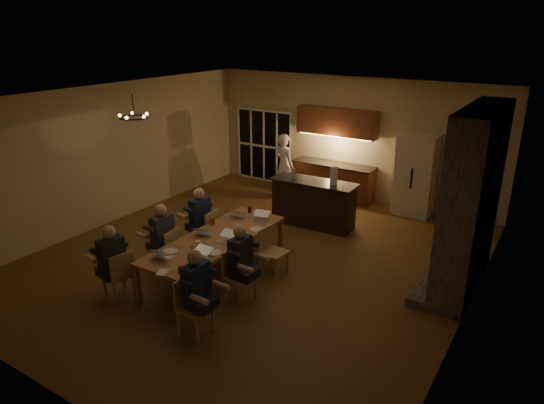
{
  "coord_description": "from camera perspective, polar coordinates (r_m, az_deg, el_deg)",
  "views": [
    {
      "loc": [
        4.98,
        -7.2,
        4.44
      ],
      "look_at": [
        0.22,
        0.3,
        1.16
      ],
      "focal_mm": 32.0,
      "sensor_mm": 36.0,
      "label": 1
    }
  ],
  "objects": [
    {
      "name": "redcup_far",
      "position": [
        9.91,
        -1.07,
        -1.26
      ],
      "size": [
        0.08,
        0.08,
        0.12
      ],
      "primitive_type": "cylinder",
      "color": "red",
      "rests_on": "dining_table"
    },
    {
      "name": "person_left_mid",
      "position": [
        9.23,
        -12.72,
        -4.26
      ],
      "size": [
        0.63,
        0.63,
        1.38
      ],
      "primitive_type": null,
      "rotation": [
        0.0,
        0.0,
        -1.62
      ],
      "color": "#393F44",
      "rests_on": "ground"
    },
    {
      "name": "laptop_c",
      "position": [
        9.12,
        -7.92,
        -3.07
      ],
      "size": [
        0.38,
        0.35,
        0.23
      ],
      "primitive_type": null,
      "rotation": [
        0.0,
        0.0,
        3.41
      ],
      "color": "silver",
      "rests_on": "dining_table"
    },
    {
      "name": "mug_mid",
      "position": [
        9.27,
        -4.03,
        -2.93
      ],
      "size": [
        0.07,
        0.07,
        0.1
      ],
      "primitive_type": "cylinder",
      "color": "white",
      "rests_on": "dining_table"
    },
    {
      "name": "back_wall",
      "position": [
        13.05,
        9.24,
        7.4
      ],
      "size": [
        8.0,
        0.04,
        3.2
      ],
      "primitive_type": "cube",
      "color": "#C6AC8C",
      "rests_on": "ground"
    },
    {
      "name": "chair_left_far",
      "position": [
        10.07,
        -8.02,
        -3.35
      ],
      "size": [
        0.48,
        0.48,
        0.89
      ],
      "primitive_type": null,
      "rotation": [
        0.0,
        0.0,
        -1.47
      ],
      "color": "tan",
      "rests_on": "ground"
    },
    {
      "name": "laptop_f",
      "position": [
        9.6,
        -1.44,
        -1.63
      ],
      "size": [
        0.37,
        0.34,
        0.23
      ],
      "primitive_type": null,
      "rotation": [
        0.0,
        0.0,
        0.19
      ],
      "color": "silver",
      "rests_on": "dining_table"
    },
    {
      "name": "kitchenette",
      "position": [
        12.98,
        7.36,
        5.61
      ],
      "size": [
        2.24,
        0.68,
        2.4
      ],
      "primitive_type": null,
      "color": "maroon",
      "rests_on": "ground"
    },
    {
      "name": "person_left_near",
      "position": [
        8.53,
        -18.24,
        -6.94
      ],
      "size": [
        0.7,
        0.7,
        1.38
      ],
      "primitive_type": null,
      "rotation": [
        0.0,
        0.0,
        -1.76
      ],
      "color": "#272A32",
      "rests_on": "ground"
    },
    {
      "name": "chair_left_mid",
      "position": [
        9.33,
        -12.58,
        -5.62
      ],
      "size": [
        0.5,
        0.5,
        0.89
      ],
      "primitive_type": null,
      "rotation": [
        0.0,
        0.0,
        -1.43
      ],
      "color": "tan",
      "rests_on": "ground"
    },
    {
      "name": "person_right_near",
      "position": [
        7.41,
        -8.85,
        -10.41
      ],
      "size": [
        0.62,
        0.62,
        1.38
      ],
      "primitive_type": null,
      "rotation": [
        0.0,
        0.0,
        1.54
      ],
      "color": "#1B2745",
      "rests_on": "ground"
    },
    {
      "name": "can_cola",
      "position": [
        10.07,
        -2.65,
        -0.91
      ],
      "size": [
        0.07,
        0.07,
        0.12
      ],
      "primitive_type": "cylinder",
      "color": "#3F0F0C",
      "rests_on": "dining_table"
    },
    {
      "name": "bar_island",
      "position": [
        11.23,
        4.89,
        -0.15
      ],
      "size": [
        2.0,
        0.74,
        1.08
      ],
      "primitive_type": "cube",
      "rotation": [
        0.0,
        0.0,
        0.03
      ],
      "color": "black",
      "rests_on": "ground"
    },
    {
      "name": "laptop_a",
      "position": [
        8.36,
        -12.52,
        -5.62
      ],
      "size": [
        0.35,
        0.31,
        0.23
      ],
      "primitive_type": null,
      "rotation": [
        0.0,
        0.0,
        3.04
      ],
      "color": "silver",
      "rests_on": "dining_table"
    },
    {
      "name": "bar_blender",
      "position": [
        10.82,
        7.28,
        3.12
      ],
      "size": [
        0.13,
        0.13,
        0.41
      ],
      "primitive_type": "cube",
      "rotation": [
        0.0,
        0.0,
        0.01
      ],
      "color": "silver",
      "rests_on": "bar_island"
    },
    {
      "name": "chair_right_mid",
      "position": [
        8.25,
        -3.75,
        -8.78
      ],
      "size": [
        0.5,
        0.5,
        0.89
      ],
      "primitive_type": null,
      "rotation": [
        0.0,
        0.0,
        1.42
      ],
      "color": "tan",
      "rests_on": "ground"
    },
    {
      "name": "french_doors",
      "position": [
        14.38,
        -0.91,
        6.59
      ],
      "size": [
        1.86,
        0.08,
        2.1
      ],
      "primitive_type": "cube",
      "color": "black",
      "rests_on": "ground"
    },
    {
      "name": "ceiling",
      "position": [
        8.84,
        -2.28,
        12.29
      ],
      "size": [
        8.0,
        9.0,
        0.04
      ],
      "primitive_type": "cube",
      "color": "white",
      "rests_on": "back_wall"
    },
    {
      "name": "standing_person",
      "position": [
        13.01,
        1.45,
        4.29
      ],
      "size": [
        0.73,
        0.59,
        1.74
      ],
      "primitive_type": "imported",
      "rotation": [
        0.0,
        0.0,
        2.83
      ],
      "color": "white",
      "rests_on": "ground"
    },
    {
      "name": "plate_left",
      "position": [
        8.56,
        -11.95,
        -5.71
      ],
      "size": [
        0.26,
        0.26,
        0.02
      ],
      "primitive_type": "cylinder",
      "color": "white",
      "rests_on": "dining_table"
    },
    {
      "name": "chandelier",
      "position": [
        9.81,
        -15.92,
        9.56
      ],
      "size": [
        0.57,
        0.57,
        0.03
      ],
      "primitive_type": "torus",
      "color": "black",
      "rests_on": "ceiling"
    },
    {
      "name": "refrigerator",
      "position": [
        12.25,
        16.54,
        3.08
      ],
      "size": [
        0.9,
        0.68,
        2.0
      ],
      "primitive_type": "cube",
      "color": "beige",
      "rests_on": "ground"
    },
    {
      "name": "chair_right_far",
      "position": [
        9.07,
        0.25,
        -5.89
      ],
      "size": [
        0.47,
        0.47,
        0.89
      ],
      "primitive_type": null,
      "rotation": [
        0.0,
        0.0,
        1.5
      ],
      "color": "tan",
      "rests_on": "ground"
    },
    {
      "name": "fireplace",
      "position": [
        8.96,
        22.46,
        0.17
      ],
      "size": [
        0.58,
        2.5,
        3.2
      ],
      "primitive_type": "cube",
      "color": "#6B5E54",
      "rests_on": "ground"
    },
    {
      "name": "person_right_mid",
      "position": [
        8.15,
        -3.72,
        -7.18
      ],
      "size": [
        0.61,
        0.61,
        1.38
      ],
      "primitive_type": null,
      "rotation": [
        0.0,
        0.0,
        1.56
      ],
      "color": "#272A32",
      "rests_on": "ground"
    },
    {
      "name": "bar_bottle",
      "position": [
        11.2,
        2.59,
        3.4
      ],
      "size": [
        0.08,
        0.08,
        0.24
      ],
      "primitive_type": "cylinder",
      "color": "#99999E",
      "rests_on": "bar_island"
    },
    {
      "name": "can_right",
      "position": [
        8.95,
        -3.71,
        -3.73
      ],
      "size": [
        0.07,
        0.07,
        0.12
      ],
      "primitive_type": "cylinder",
      "color": "#B2B2B7",
      "rests_on": "dining_table"
    },
    {
      "name": "dining_table",
      "position": [
        9.13,
        -6.56,
        -6.34
      ],
      "size": [
        1.1,
        3.1,
        0.75
      ],
      "primitive_type": "cube",
      "color": "#A27440",
      "rests_on": "ground"
    },
    {
      "name": "redcup_near",
      "position": [
        7.82,
        -10.72,
        -7.78
      ],
      "size": [
        0.08,
        0.08,
        0.12
      ],
      "primitive_type": "cylinder",
      "color": "red",
      "rests_on": "dining_table"
    },
    {
      "name": "person_left_far",
      "position": [
        9.94,
        -8.41,
        -2.15
      ],
      "size": [
        0.68,
        0.68,
        1.38
      ],
      "primitive_type": null,
      "rotation": [
        0.0,
        0.0,
        -1.72
      ],
      "color": "#1B2745",
      "rests_on": "ground"
    },
    {
      "name": "mug_front",
      "position": [
        8.66,
        -8.71,
        -4.87
      ],
      "size": [
        0.09,
        0.09,
        0.1
      ],
      "primitive_type": "cylinder",
      "color": "white",
      "rests_on": "dining_table"
    },
    {
      "name": "chair_left_near",
      "position": [
        8.71,
        -17.68,
        -8.09
      ],
      "size": [
        0.53,
        0.53,
        0.89
      ],
      "primitive_type": null,
      "rotation": [
        0.0,
        0.0,
        -1.8
      ],
      "color": "tan",
      "rests_on": "ground"
    },
    {
      "name": "redcup_mid",
      "position": [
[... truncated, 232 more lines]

